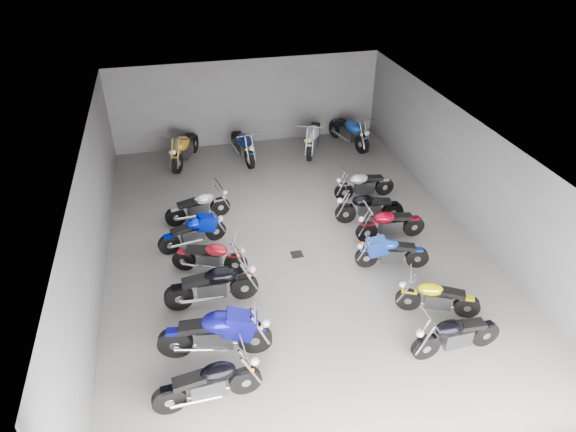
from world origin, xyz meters
name	(u,v)px	position (x,y,z in m)	size (l,w,h in m)	color
ground	(292,244)	(0.00, 0.00, 0.00)	(14.00, 14.00, 0.00)	gray
wall_back	(247,102)	(0.00, 7.00, 1.60)	(10.00, 0.10, 3.20)	slate
wall_left	(92,219)	(-5.00, 0.00, 1.60)	(0.10, 14.00, 3.20)	slate
wall_right	(466,173)	(5.00, 0.00, 1.60)	(0.10, 14.00, 3.20)	slate
ceiling	(293,137)	(0.00, 0.00, 3.22)	(10.00, 14.00, 0.04)	black
drain_grate	(297,254)	(0.00, -0.50, 0.01)	(0.32, 0.32, 0.01)	black
motorcycle_left_a	(209,383)	(-2.78, -4.64, 0.51)	(2.11, 0.45, 0.93)	black
motorcycle_left_b	(216,333)	(-2.50, -3.47, 0.57)	(2.39, 0.61, 1.05)	black
motorcycle_left_c	(213,285)	(-2.39, -1.88, 0.53)	(2.22, 0.43, 0.98)	black
motorcycle_left_d	(210,256)	(-2.32, -0.67, 0.47)	(1.87, 0.80, 0.86)	black
motorcycle_left_e	(193,232)	(-2.65, 0.56, 0.46)	(1.89, 0.63, 0.85)	black
motorcycle_left_f	(199,206)	(-2.38, 1.84, 0.47)	(1.94, 0.53, 0.86)	black
motorcycle_right_a	(456,335)	(2.37, -4.59, 0.49)	(2.03, 0.41, 0.89)	black
motorcycle_right_b	(437,297)	(2.56, -3.41, 0.46)	(1.79, 0.89, 0.84)	black
motorcycle_right_c	(391,252)	(2.23, -1.56, 0.46)	(1.87, 0.59, 0.84)	black
motorcycle_right_d	(390,224)	(2.70, -0.35, 0.48)	(2.01, 0.40, 0.88)	black
motorcycle_right_e	(369,207)	(2.44, 0.60, 0.49)	(2.02, 0.51, 0.89)	black
motorcycle_right_f	(364,184)	(2.80, 1.95, 0.47)	(1.96, 0.38, 0.86)	black
motorcycle_back_b	(185,148)	(-2.51, 5.76, 0.57)	(1.10, 2.24, 1.04)	black
motorcycle_back_c	(243,145)	(-0.46, 5.55, 0.56)	(0.57, 2.31, 1.02)	black
motorcycle_back_e	(313,137)	(2.19, 5.62, 0.58)	(1.13, 2.25, 1.05)	black
motorcycle_back_f	(349,131)	(3.66, 5.78, 0.57)	(0.86, 2.31, 1.05)	black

